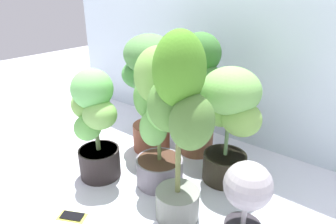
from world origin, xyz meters
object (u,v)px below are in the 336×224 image
potted_plant_back_right (229,114)px  potted_plant_front_right (179,116)px  potted_plant_back_center (200,86)px  potted_plant_back_left (150,80)px  potted_plant_front_left (95,120)px  cell_phone (72,216)px  potted_plant_center (159,114)px  floor_fan (248,189)px

potted_plant_back_right → potted_plant_front_right: potted_plant_front_right is taller
potted_plant_back_center → potted_plant_back_left: (-0.29, -0.16, 0.02)m
potted_plant_back_center → potted_plant_front_left: bearing=-117.1°
potted_plant_back_center → cell_phone: 1.07m
potted_plant_back_left → potted_plant_back_right: 0.60m
potted_plant_center → cell_phone: potted_plant_center is taller
potted_plant_back_left → potted_plant_center: bearing=-41.6°
potted_plant_back_left → potted_plant_back_right: bearing=-0.6°
potted_plant_back_right → cell_phone: potted_plant_back_right is taller
potted_plant_front_left → potted_plant_back_left: potted_plant_back_left is taller
potted_plant_back_right → cell_phone: bearing=-119.6°
cell_phone → potted_plant_back_right: bearing=123.2°
potted_plant_center → floor_fan: (0.55, -0.03, -0.21)m
potted_plant_center → cell_phone: (-0.16, -0.50, -0.44)m
cell_phone → floor_fan: floor_fan is taller
potted_plant_front_left → cell_phone: size_ratio=4.22×
potted_plant_front_left → potted_plant_center: potted_plant_center is taller
potted_plant_center → potted_plant_back_right: potted_plant_center is taller
potted_plant_center → potted_plant_back_left: bearing=138.4°
potted_plant_front_left → potted_plant_back_center: 0.70m
potted_plant_back_right → potted_plant_front_right: size_ratio=0.75×
potted_plant_front_left → potted_plant_back_center: potted_plant_back_center is taller
potted_plant_back_right → potted_plant_center: bearing=-135.4°
potted_plant_center → floor_fan: size_ratio=2.22×
potted_plant_front_left → potted_plant_front_right: bearing=1.2°
potted_plant_back_right → cell_phone: size_ratio=4.34×
potted_plant_back_right → floor_fan: size_ratio=1.90×
potted_plant_front_left → potted_plant_back_right: (0.62, 0.44, 0.05)m
potted_plant_front_left → potted_plant_front_right: potted_plant_front_right is taller
potted_plant_center → floor_fan: 0.59m
potted_plant_front_right → potted_plant_back_center: bearing=115.0°
potted_plant_back_left → floor_fan: 0.96m
potted_plant_back_left → floor_fan: size_ratio=2.22×
potted_plant_back_right → potted_plant_back_center: bearing=151.2°
potted_plant_back_left → potted_plant_front_right: size_ratio=0.87×
potted_plant_back_center → cell_phone: size_ratio=5.19×
cell_phone → potted_plant_back_center: bearing=144.6°
potted_plant_front_right → floor_fan: bearing=23.4°
potted_plant_back_left → potted_plant_front_right: (0.57, -0.44, 0.05)m
potted_plant_center → potted_plant_front_right: 0.32m
potted_plant_front_left → potted_plant_back_right: potted_plant_back_right is taller
potted_plant_back_center → potted_plant_back_right: size_ratio=1.19×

